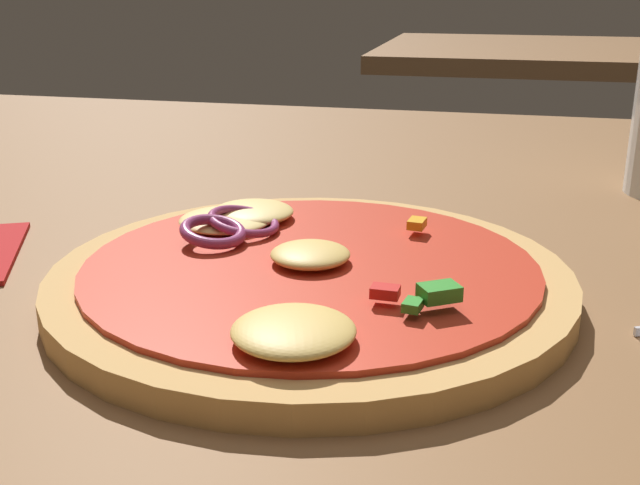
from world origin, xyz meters
The scene contains 3 objects.
dining_table centered at (0.00, 0.00, 0.02)m, with size 1.39×1.03×0.03m.
pizza centered at (0.03, -0.03, 0.04)m, with size 0.25×0.25×0.03m.
background_table centered at (0.18, 1.40, 0.02)m, with size 0.67×0.60×0.03m.
Camera 1 is at (0.12, -0.38, 0.19)m, focal length 44.20 mm.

